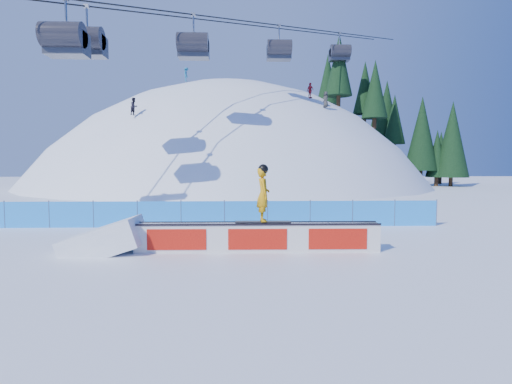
{
  "coord_description": "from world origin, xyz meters",
  "views": [
    {
      "loc": [
        1.85,
        -13.91,
        2.91
      ],
      "look_at": [
        2.37,
        1.66,
        1.82
      ],
      "focal_mm": 28.0,
      "sensor_mm": 36.0,
      "label": 1
    }
  ],
  "objects": [
    {
      "name": "ground",
      "position": [
        0.0,
        0.0,
        0.0
      ],
      "size": [
        160.0,
        160.0,
        0.0
      ],
      "primitive_type": "plane",
      "color": "white",
      "rests_on": "ground"
    },
    {
      "name": "chairlift",
      "position": [
        4.74,
        27.49,
        16.89
      ],
      "size": [
        40.8,
        41.7,
        22.0
      ],
      "color": "#8D929A",
      "rests_on": "ground"
    },
    {
      "name": "snowboarder",
      "position": [
        2.53,
        -0.77,
        1.93
      ],
      "size": [
        1.86,
        0.69,
        1.94
      ],
      "rotation": [
        0.0,
        0.0,
        1.66
      ],
      "color": "black",
      "rests_on": "rail_box"
    },
    {
      "name": "safety_fence",
      "position": [
        0.0,
        4.5,
        0.6
      ],
      "size": [
        22.05,
        0.05,
        1.3
      ],
      "color": "#1D8AF7",
      "rests_on": "ground"
    },
    {
      "name": "snow_hill",
      "position": [
        0.0,
        42.0,
        -18.0
      ],
      "size": [
        64.0,
        64.0,
        64.0
      ],
      "color": "white",
      "rests_on": "ground"
    },
    {
      "name": "distant_skiers",
      "position": [
        0.31,
        29.98,
        10.94
      ],
      "size": [
        19.81,
        11.81,
        7.03
      ],
      "color": "black",
      "rests_on": "ground"
    },
    {
      "name": "snow_ramp",
      "position": [
        -2.74,
        -0.7,
        0.0
      ],
      "size": [
        2.65,
        1.68,
        1.64
      ],
      "primitive_type": null,
      "rotation": [
        0.0,
        -0.31,
        -0.01
      ],
      "color": "white",
      "rests_on": "ground"
    },
    {
      "name": "rail_box",
      "position": [
        2.34,
        -0.76,
        0.48
      ],
      "size": [
        8.13,
        0.67,
        0.97
      ],
      "rotation": [
        0.0,
        0.0,
        -0.01
      ],
      "color": "silver",
      "rests_on": "ground"
    },
    {
      "name": "treeline",
      "position": [
        23.12,
        40.95,
        9.66
      ],
      "size": [
        20.71,
        11.22,
        20.64
      ],
      "color": "#332114",
      "rests_on": "ground"
    }
  ]
}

